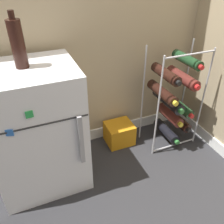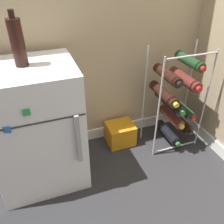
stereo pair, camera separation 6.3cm
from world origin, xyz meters
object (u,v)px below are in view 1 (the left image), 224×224
(wine_rack, at_px, (173,99))
(soda_box, at_px, (119,133))
(fridge_top_bottle, at_px, (18,44))
(mini_fridge, at_px, (38,130))

(wine_rack, relative_size, soda_box, 3.73)
(wine_rack, height_order, soda_box, wine_rack)
(soda_box, relative_size, fridge_top_bottle, 0.76)
(mini_fridge, xyz_separation_m, fridge_top_bottle, (-0.01, 0.02, 0.52))
(wine_rack, distance_m, soda_box, 0.50)
(mini_fridge, relative_size, soda_box, 3.79)
(soda_box, bearing_deg, mini_fridge, -166.92)
(soda_box, distance_m, fridge_top_bottle, 1.05)
(wine_rack, bearing_deg, soda_box, 161.85)
(mini_fridge, distance_m, soda_box, 0.70)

